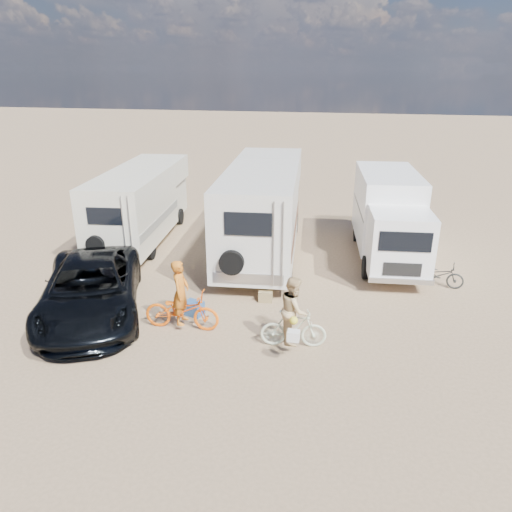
% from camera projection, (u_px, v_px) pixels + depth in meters
% --- Properties ---
extents(ground, '(140.00, 140.00, 0.00)m').
position_uv_depth(ground, '(218.00, 353.00, 11.78)').
color(ground, '#9D7E5D').
rests_on(ground, ground).
extents(rv_main, '(3.25, 8.57, 3.25)m').
position_uv_depth(rv_main, '(263.00, 211.00, 17.70)').
color(rv_main, white).
rests_on(rv_main, ground).
extents(rv_left, '(2.92, 7.30, 2.85)m').
position_uv_depth(rv_left, '(141.00, 205.00, 19.14)').
color(rv_left, beige).
rests_on(rv_left, ground).
extents(box_truck, '(2.63, 6.37, 3.01)m').
position_uv_depth(box_truck, '(389.00, 219.00, 17.05)').
color(box_truck, white).
rests_on(box_truck, ground).
extents(dark_suv, '(4.62, 6.15, 1.55)m').
position_uv_depth(dark_suv, '(91.00, 289.00, 13.39)').
color(dark_suv, black).
rests_on(dark_suv, ground).
extents(bike_man, '(2.05, 0.79, 1.06)m').
position_uv_depth(bike_man, '(182.00, 310.00, 12.71)').
color(bike_man, '#E9590A').
rests_on(bike_man, ground).
extents(bike_woman, '(1.69, 0.68, 0.99)m').
position_uv_depth(bike_woman, '(293.00, 329.00, 11.89)').
color(bike_woman, beige).
rests_on(bike_woman, ground).
extents(rider_man, '(0.45, 0.66, 1.77)m').
position_uv_depth(rider_man, '(181.00, 298.00, 12.58)').
color(rider_man, '#C16619').
rests_on(rider_man, ground).
extents(rider_woman, '(0.75, 0.91, 1.70)m').
position_uv_depth(rider_woman, '(294.00, 316.00, 11.76)').
color(rider_woman, tan).
rests_on(rider_woman, ground).
extents(bike_parked, '(1.61, 0.79, 0.81)m').
position_uv_depth(bike_parked, '(438.00, 274.00, 15.24)').
color(bike_parked, '#272A27').
rests_on(bike_parked, ground).
extents(cooler, '(0.59, 0.50, 0.40)m').
position_uv_depth(cooler, '(194.00, 308.00, 13.53)').
color(cooler, '#2C5184').
rests_on(cooler, ground).
extents(crate, '(0.46, 0.46, 0.33)m').
position_uv_depth(crate, '(266.00, 295.00, 14.39)').
color(crate, olive).
rests_on(crate, ground).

